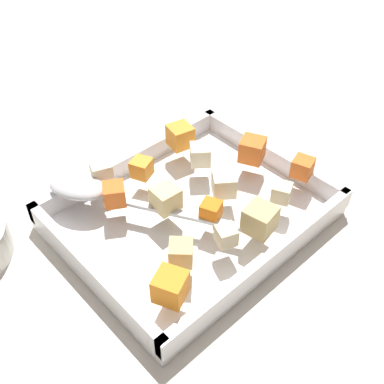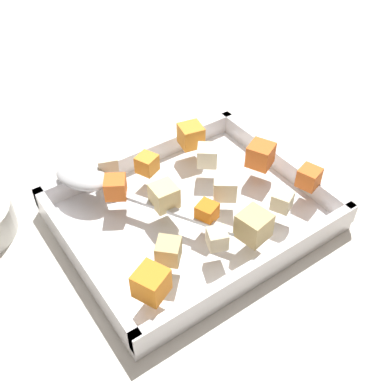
{
  "view_description": "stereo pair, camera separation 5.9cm",
  "coord_description": "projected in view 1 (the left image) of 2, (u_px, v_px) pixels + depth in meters",
  "views": [
    {
      "loc": [
        -0.29,
        -0.32,
        0.45
      ],
      "look_at": [
        0.01,
        -0.0,
        0.05
      ],
      "focal_mm": 43.49,
      "sensor_mm": 36.0,
      "label": 1
    },
    {
      "loc": [
        -0.24,
        -0.36,
        0.45
      ],
      "look_at": [
        0.01,
        -0.0,
        0.05
      ],
      "focal_mm": 43.49,
      "sensor_mm": 36.0,
      "label": 2
    }
  ],
  "objects": [
    {
      "name": "carrot_chunk_center",
      "position": [
        180.0,
        136.0,
        0.67
      ],
      "size": [
        0.04,
        0.04,
        0.03
      ],
      "primitive_type": "cube",
      "rotation": [
        0.0,
        0.0,
        2.94
      ],
      "color": "orange",
      "rests_on": "baking_dish"
    },
    {
      "name": "potato_chunk_far_right",
      "position": [
        226.0,
        235.0,
        0.53
      ],
      "size": [
        0.03,
        0.03,
        0.02
      ],
      "primitive_type": "cube",
      "rotation": [
        0.0,
        0.0,
        5.91
      ],
      "color": "beige",
      "rests_on": "baking_dish"
    },
    {
      "name": "serving_spoon",
      "position": [
        87.0,
        189.0,
        0.59
      ],
      "size": [
        0.15,
        0.24,
        0.02
      ],
      "rotation": [
        0.0,
        0.0,
        5.23
      ],
      "color": "silver",
      "rests_on": "baking_dish"
    },
    {
      "name": "potato_chunk_under_handle",
      "position": [
        200.0,
        154.0,
        0.64
      ],
      "size": [
        0.04,
        0.04,
        0.03
      ],
      "primitive_type": "cube",
      "rotation": [
        0.0,
        0.0,
        4.03
      ],
      "color": "beige",
      "rests_on": "baking_dish"
    },
    {
      "name": "potato_chunk_heap_top",
      "position": [
        282.0,
        192.0,
        0.58
      ],
      "size": [
        0.03,
        0.03,
        0.02
      ],
      "primitive_type": "cube",
      "rotation": [
        0.0,
        0.0,
        5.16
      ],
      "color": "beige",
      "rests_on": "baking_dish"
    },
    {
      "name": "potato_chunk_corner_sw",
      "position": [
        166.0,
        198.0,
        0.57
      ],
      "size": [
        0.03,
        0.03,
        0.03
      ],
      "primitive_type": "cube",
      "rotation": [
        0.0,
        0.0,
        1.52
      ],
      "color": "#E0CC89",
      "rests_on": "baking_dish"
    },
    {
      "name": "potato_chunk_mid_left",
      "position": [
        224.0,
        184.0,
        0.59
      ],
      "size": [
        0.04,
        0.04,
        0.03
      ],
      "primitive_type": "cube",
      "rotation": [
        0.0,
        0.0,
        5.64
      ],
      "color": "beige",
      "rests_on": "baking_dish"
    },
    {
      "name": "baking_dish",
      "position": [
        192.0,
        215.0,
        0.62
      ],
      "size": [
        0.33,
        0.27,
        0.04
      ],
      "color": "silver",
      "rests_on": "ground_plane"
    },
    {
      "name": "carrot_chunk_far_left",
      "position": [
        255.0,
        151.0,
        0.64
      ],
      "size": [
        0.04,
        0.04,
        0.03
      ],
      "primitive_type": "cube",
      "rotation": [
        0.0,
        0.0,
        0.45
      ],
      "color": "orange",
      "rests_on": "baking_dish"
    },
    {
      "name": "ground_plane",
      "position": [
        187.0,
        223.0,
        0.62
      ],
      "size": [
        4.0,
        4.0,
        0.0
      ],
      "primitive_type": "plane",
      "color": "beige"
    },
    {
      "name": "carrot_chunk_corner_nw",
      "position": [
        209.0,
        212.0,
        0.56
      ],
      "size": [
        0.03,
        0.03,
        0.02
      ],
      "primitive_type": "cube",
      "rotation": [
        0.0,
        0.0,
        1.97
      ],
      "color": "orange",
      "rests_on": "baking_dish"
    },
    {
      "name": "carrot_chunk_corner_se",
      "position": [
        303.0,
        167.0,
        0.62
      ],
      "size": [
        0.03,
        0.03,
        0.03
      ],
      "primitive_type": "cube",
      "rotation": [
        0.0,
        0.0,
        3.45
      ],
      "color": "orange",
      "rests_on": "baking_dish"
    },
    {
      "name": "potato_chunk_back_center",
      "position": [
        181.0,
        253.0,
        0.51
      ],
      "size": [
        0.04,
        0.04,
        0.03
      ],
      "primitive_type": "cube",
      "rotation": [
        0.0,
        0.0,
        0.79
      ],
      "color": "tan",
      "rests_on": "baking_dish"
    },
    {
      "name": "potato_chunk_near_left",
      "position": [
        260.0,
        219.0,
        0.54
      ],
      "size": [
        0.04,
        0.04,
        0.03
      ],
      "primitive_type": "cube",
      "rotation": [
        0.0,
        0.0,
        0.18
      ],
      "color": "tan",
      "rests_on": "baking_dish"
    },
    {
      "name": "carrot_chunk_rim_edge",
      "position": [
        170.0,
        287.0,
        0.47
      ],
      "size": [
        0.04,
        0.04,
        0.03
      ],
      "primitive_type": "cube",
      "rotation": [
        0.0,
        0.0,
        5.14
      ],
      "color": "orange",
      "rests_on": "baking_dish"
    },
    {
      "name": "potato_chunk_heap_side",
      "position": [
        101.0,
        171.0,
        0.61
      ],
      "size": [
        0.03,
        0.03,
        0.03
      ],
      "primitive_type": "cube",
      "rotation": [
        0.0,
        0.0,
        1.22
      ],
      "color": "beige",
      "rests_on": "baking_dish"
    },
    {
      "name": "carrot_chunk_near_spoon",
      "position": [
        142.0,
        168.0,
        0.62
      ],
      "size": [
        0.03,
        0.03,
        0.02
      ],
      "primitive_type": "cube",
      "rotation": [
        0.0,
        0.0,
        5.12
      ],
      "color": "orange",
      "rests_on": "baking_dish"
    },
    {
      "name": "carrot_chunk_corner_ne",
      "position": [
        114.0,
        194.0,
        0.58
      ],
      "size": [
        0.04,
        0.04,
        0.03
      ],
      "primitive_type": "cube",
      "rotation": [
        0.0,
        0.0,
        4.15
      ],
      "color": "orange",
      "rests_on": "baking_dish"
    }
  ]
}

